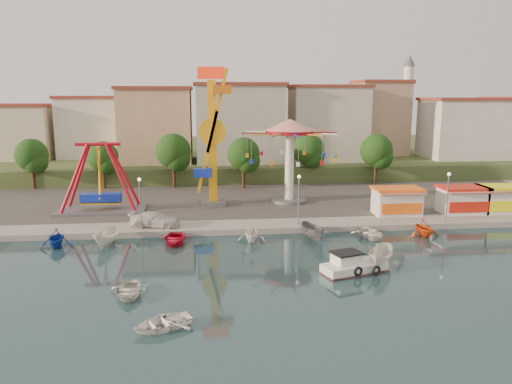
{
  "coord_description": "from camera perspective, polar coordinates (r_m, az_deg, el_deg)",
  "views": [
    {
      "loc": [
        -1.54,
        -36.37,
        13.95
      ],
      "look_at": [
        3.69,
        14.0,
        4.0
      ],
      "focal_mm": 35.0,
      "sensor_mm": 36.0,
      "label": 1
    }
  ],
  "objects": [
    {
      "name": "tree_5",
      "position": [
        76.75,
        13.6,
        4.64
      ],
      "size": [
        4.83,
        4.83,
        7.54
      ],
      "color": "#382314",
      "rests_on": "quay_deck"
    },
    {
      "name": "skiff",
      "position": [
        42.35,
        14.11,
        -7.24
      ],
      "size": [
        3.72,
        4.66,
        1.71
      ],
      "primitive_type": "imported",
      "rotation": [
        0.0,
        0.0,
        -0.54
      ],
      "color": "silver",
      "rests_on": "ground"
    },
    {
      "name": "cabin_motorboat",
      "position": [
        40.78,
        10.98,
        -8.37
      ],
      "size": [
        5.6,
        3.54,
        1.84
      ],
      "rotation": [
        0.0,
        0.0,
        0.32
      ],
      "color": "white",
      "rests_on": "ground"
    },
    {
      "name": "building_5",
      "position": [
        93.25,
        15.54,
        7.43
      ],
      "size": [
        12.77,
        10.96,
        11.21
      ],
      "primitive_type": "cube",
      "color": "tan",
      "rests_on": "hill_terrace"
    },
    {
      "name": "moored_boat_6",
      "position": [
        50.75,
        12.92,
        -4.61
      ],
      "size": [
        3.63,
        4.64,
        0.88
      ],
      "primitive_type": "imported",
      "rotation": [
        0.0,
        0.0,
        0.15
      ],
      "color": "white",
      "rests_on": "ground"
    },
    {
      "name": "quay_deck",
      "position": [
        99.32,
        -4.99,
        3.18
      ],
      "size": [
        200.0,
        100.0,
        0.6
      ],
      "primitive_type": "cube",
      "color": "#9E998E",
      "rests_on": "ground"
    },
    {
      "name": "ground",
      "position": [
        38.98,
        -3.32,
        -9.87
      ],
      "size": [
        200.0,
        200.0,
        0.0
      ],
      "primitive_type": "plane",
      "color": "#142F37",
      "rests_on": "ground"
    },
    {
      "name": "moored_boat_1",
      "position": [
        49.94,
        -21.87,
        -4.89
      ],
      "size": [
        3.29,
        3.67,
        1.74
      ],
      "primitive_type": "imported",
      "rotation": [
        0.0,
        0.0,
        0.14
      ],
      "color": "#1232A5",
      "rests_on": "ground"
    },
    {
      "name": "tree_4",
      "position": [
        75.79,
        5.97,
        4.84
      ],
      "size": [
        4.86,
        4.86,
        7.6
      ],
      "color": "#382314",
      "rests_on": "quay_deck"
    },
    {
      "name": "building_2",
      "position": [
        88.74,
        -10.3,
        7.49
      ],
      "size": [
        11.95,
        9.28,
        11.23
      ],
      "primitive_type": "cube",
      "color": "tan",
      "rests_on": "hill_terrace"
    },
    {
      "name": "building_0",
      "position": [
        88.5,
        -27.19,
        6.65
      ],
      "size": [
        9.26,
        9.53,
        11.87
      ],
      "primitive_type": "cube",
      "color": "beige",
      "rests_on": "hill_terrace"
    },
    {
      "name": "building_3",
      "position": [
        85.7,
        -1.13,
        6.86
      ],
      "size": [
        12.59,
        10.5,
        9.2
      ],
      "primitive_type": "cube",
      "color": "beige",
      "rests_on": "hill_terrace"
    },
    {
      "name": "asphalt_pad",
      "position": [
        67.71,
        -4.5,
        -0.28
      ],
      "size": [
        90.0,
        28.0,
        0.01
      ],
      "primitive_type": "cube",
      "color": "#4C4944",
      "rests_on": "quay_deck"
    },
    {
      "name": "tree_3",
      "position": [
        71.44,
        -1.44,
        4.36
      ],
      "size": [
        4.68,
        4.68,
        7.32
      ],
      "color": "#382314",
      "rests_on": "quay_deck"
    },
    {
      "name": "booth_mid",
      "position": [
        61.5,
        22.51,
        -0.79
      ],
      "size": [
        5.4,
        3.78,
        3.08
      ],
      "color": "white",
      "rests_on": "quay_deck"
    },
    {
      "name": "lamp_post_1",
      "position": [
        50.96,
        -13.07,
        -1.47
      ],
      "size": [
        0.14,
        0.14,
        5.0
      ],
      "primitive_type": "cylinder",
      "color": "#59595E",
      "rests_on": "quay_deck"
    },
    {
      "name": "wave_swinger",
      "position": [
        61.77,
        3.87,
        5.75
      ],
      "size": [
        11.6,
        11.6,
        10.4
      ],
      "color": "#59595E",
      "rests_on": "quay_deck"
    },
    {
      "name": "minaret",
      "position": [
        97.86,
        16.89,
        9.83
      ],
      "size": [
        2.8,
        2.8,
        18.0
      ],
      "color": "silver",
      "rests_on": "hill_terrace"
    },
    {
      "name": "moored_boat_7",
      "position": [
        52.64,
        18.62,
        -3.87
      ],
      "size": [
        3.15,
        3.55,
        1.72
      ],
      "primitive_type": "imported",
      "rotation": [
        0.0,
        0.0,
        0.1
      ],
      "color": "#D64613",
      "rests_on": "ground"
    },
    {
      "name": "rowboat_b",
      "position": [
        31.66,
        -10.67,
        -14.46
      ],
      "size": [
        4.51,
        4.03,
        0.77
      ],
      "primitive_type": "imported",
      "rotation": [
        0.0,
        0.0,
        -1.11
      ],
      "color": "white",
      "rests_on": "ground"
    },
    {
      "name": "moored_boat_3",
      "position": [
        48.2,
        -9.31,
        -5.32
      ],
      "size": [
        3.05,
        4.23,
        0.87
      ],
      "primitive_type": "imported",
      "rotation": [
        0.0,
        0.0,
        -0.02
      ],
      "color": "red",
      "rests_on": "ground"
    },
    {
      "name": "lamp_post_2",
      "position": [
        51.44,
        4.9,
        -1.1
      ],
      "size": [
        0.14,
        0.14,
        5.0
      ],
      "primitive_type": "cylinder",
      "color": "#59595E",
      "rests_on": "quay_deck"
    },
    {
      "name": "van",
      "position": [
        52.18,
        -11.48,
        -3.1
      ],
      "size": [
        5.37,
        3.04,
        1.47
      ],
      "primitive_type": "imported",
      "rotation": [
        0.0,
        0.0,
        1.37
      ],
      "color": "silver",
      "rests_on": "quay_deck"
    },
    {
      "name": "building_1",
      "position": [
        90.2,
        -18.7,
        6.32
      ],
      "size": [
        12.33,
        9.01,
        8.63
      ],
      "primitive_type": "cube",
      "color": "silver",
      "rests_on": "hill_terrace"
    },
    {
      "name": "tree_1",
      "position": [
        74.55,
        -17.11,
        3.88
      ],
      "size": [
        4.35,
        4.35,
        6.8
      ],
      "color": "#382314",
      "rests_on": "quay_deck"
    },
    {
      "name": "moored_boat_2",
      "position": [
        48.91,
        -16.74,
        -5.0
      ],
      "size": [
        2.55,
        4.24,
        1.54
      ],
      "primitive_type": "imported",
      "rotation": [
        0.0,
        0.0,
        -0.28
      ],
      "color": "silver",
      "rests_on": "ground"
    },
    {
      "name": "building_7",
      "position": [
        107.1,
        26.79,
        6.42
      ],
      "size": [
        11.59,
        10.93,
        8.76
      ],
      "primitive_type": "cube",
      "color": "beige",
      "rests_on": "hill_terrace"
    },
    {
      "name": "kamikaze_tower",
      "position": [
        60.17,
        -4.9,
        5.97
      ],
      "size": [
        3.91,
        3.1,
        16.5
      ],
      "color": "#59595E",
      "rests_on": "quay_deck"
    },
    {
      "name": "tree_0",
      "position": [
        77.78,
        -24.27,
        3.88
      ],
      "size": [
        4.6,
        4.6,
        7.19
      ],
      "color": "#382314",
      "rests_on": "quay_deck"
    },
    {
      "name": "lamp_post_3",
      "position": [
        56.63,
        21.02,
        -0.68
      ],
      "size": [
        0.14,
        0.14,
        5.0
      ],
      "primitive_type": "cylinder",
      "color": "#59595E",
      "rests_on": "quay_deck"
    },
    {
      "name": "tree_2",
      "position": [
        72.76,
        -9.43,
        4.63
      ],
      "size": [
        5.02,
        5.02,
        7.85
      ],
      "color": "#382314",
      "rests_on": "quay_deck"
    },
    {
      "name": "moored_boat_5",
      "position": [
        49.12,
        6.5,
        -4.52
      ],
      "size": [
        2.49,
        4.24,
        1.54
      ],
      "primitive_type": "imported",
      "rotation": [
        0.0,
        0.0,
        0.26
      ],
      "color": "slate",
      "rests_on": "ground"
    },
    {
      "name": "building_4",
      "position": [
        91.16,
        7.21,
        7.05
      ],
      "size": [
        10.75,
        9.23,
        9.24
      ],
      "primitive_type": "cube",
      "color": "beige",
      "rests_on": "hill_terrace"
    },
    {
      "name": "booth_left",
      "position": [
        58.24,
        15.8,
        -0.99
      ],
      "size": [
        5.4,
        3.78,
        3.08
      ],
      "color": "white",
      "rests_on": "quay_deck"
    },
    {
      "name": "building_6",
      "position": [
        96.74,
        22.47,
        7.46
      ],
      "size": [
        8.23,
        8.98,
        12.36
      ],
      "primitive_type": "cube",
      "color": "silver",
      "rests_on": "hill_terrace"
    },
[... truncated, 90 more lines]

